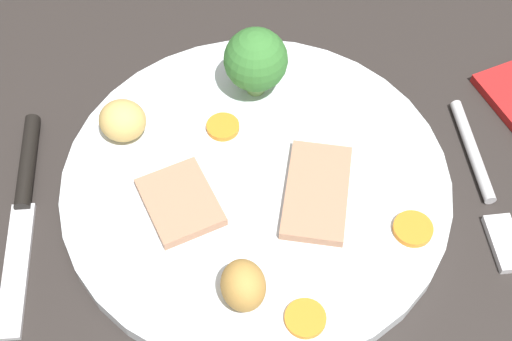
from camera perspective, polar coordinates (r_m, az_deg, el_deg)
The scene contains 12 objects.
dining_table at distance 57.14cm, azimuth 0.89°, elevation 0.16°, with size 120.00×84.00×3.60cm, color #2B2623.
dinner_plate at distance 53.30cm, azimuth -0.00°, elevation -1.05°, with size 29.01×29.01×1.40cm, color white.
meat_slice_main at distance 51.77cm, azimuth 4.91°, elevation -1.71°, with size 8.26×4.49×0.80cm, color tan.
meat_slice_under at distance 51.39cm, azimuth -6.10°, elevation -2.53°, with size 6.05×4.80×0.80cm, color tan.
roast_potato_left at distance 54.94cm, azimuth -10.66°, elevation 3.96°, with size 3.61×3.38×3.14cm, color #D8B260.
roast_potato_right at distance 46.51cm, azimuth -1.03°, elevation -9.20°, with size 3.50×2.97×3.30cm, color #BC8C42.
carrot_coin_front at distance 51.32cm, azimuth 12.48°, elevation -4.60°, with size 2.82×2.82×0.49cm, color orange.
carrot_coin_back at distance 55.37cm, azimuth -2.67°, elevation 3.52°, with size 2.57×2.57×0.47cm, color orange.
carrot_coin_side at distance 47.21cm, azimuth 3.65°, elevation -11.81°, with size 2.75×2.75×0.40cm, color orange.
broccoli_floret at distance 55.55cm, azimuth -0.42°, elevation 8.79°, with size 5.04×5.04×6.00cm.
fork at distance 56.25cm, azimuth 17.91°, elevation -1.22°, with size 2.20×15.30×0.90cm.
knife at distance 55.62cm, azimuth -18.15°, elevation -2.15°, with size 2.87×18.56×1.20cm.
Camera 1 is at (6.13, 32.29, 48.54)cm, focal length 49.82 mm.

